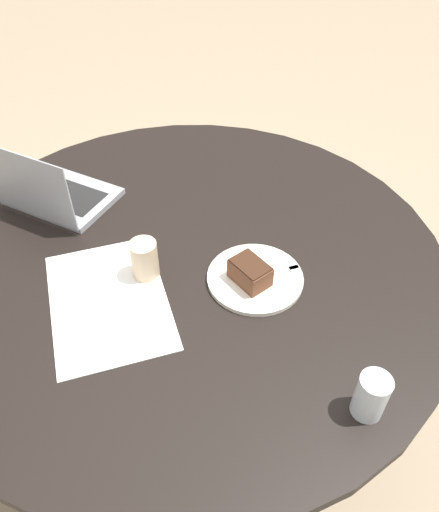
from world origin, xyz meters
TOP-DOWN VIEW (x-y plane):
  - ground_plane at (0.00, 0.00)m, footprint 12.00×12.00m
  - dining_table at (0.00, 0.00)m, footprint 1.39×1.39m
  - paper_document at (0.21, -0.13)m, footprint 0.48×0.45m
  - plate at (0.04, 0.20)m, footprint 0.24×0.24m
  - cake_slice at (0.05, 0.19)m, footprint 0.11×0.12m
  - fork at (0.01, 0.24)m, footprint 0.11×0.15m
  - coffee_glass at (0.10, -0.07)m, footprint 0.07×0.07m
  - water_glass at (0.33, 0.50)m, footprint 0.06×0.06m
  - laptop at (-0.10, -0.44)m, footprint 0.28×0.34m

SIDE VIEW (x-z plane):
  - ground_plane at x=0.00m, z-range 0.00..0.00m
  - dining_table at x=0.00m, z-range 0.28..1.06m
  - paper_document at x=0.21m, z-range 0.78..0.78m
  - plate at x=0.04m, z-range 0.78..0.79m
  - fork at x=0.01m, z-range 0.79..0.79m
  - laptop at x=-0.10m, z-range 0.71..0.93m
  - cake_slice at x=0.05m, z-range 0.79..0.85m
  - coffee_glass at x=0.10m, z-range 0.78..0.88m
  - water_glass at x=0.33m, z-range 0.78..0.89m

